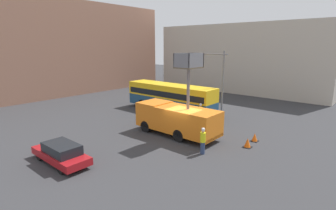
{
  "coord_description": "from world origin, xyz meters",
  "views": [
    {
      "loc": [
        -15.92,
        -12.3,
        7.48
      ],
      "look_at": [
        0.59,
        1.9,
        2.47
      ],
      "focal_mm": 28.0,
      "sensor_mm": 36.0,
      "label": 1
    }
  ],
  "objects_px": {
    "road_worker_directing": "(200,113)",
    "utility_truck": "(177,117)",
    "city_bus": "(170,96)",
    "traffic_cone_mid_road": "(247,143)",
    "parked_car_curbside": "(61,153)",
    "road_worker_near_truck": "(203,141)",
    "traffic_light_pole": "(216,74)",
    "traffic_cone_near_truck": "(255,138)"
  },
  "relations": [
    {
      "from": "road_worker_near_truck",
      "to": "parked_car_curbside",
      "type": "relative_size",
      "value": 0.41
    },
    {
      "from": "parked_car_curbside",
      "to": "city_bus",
      "type": "bearing_deg",
      "value": 12.91
    },
    {
      "from": "road_worker_directing",
      "to": "parked_car_curbside",
      "type": "xyz_separation_m",
      "value": [
        -13.51,
        1.67,
        -0.28
      ]
    },
    {
      "from": "traffic_light_pole",
      "to": "traffic_cone_near_truck",
      "type": "xyz_separation_m",
      "value": [
        -3.95,
        -6.1,
        -4.34
      ]
    },
    {
      "from": "traffic_light_pole",
      "to": "road_worker_directing",
      "type": "height_order",
      "value": "traffic_light_pole"
    },
    {
      "from": "utility_truck",
      "to": "road_worker_directing",
      "type": "distance_m",
      "value": 4.49
    },
    {
      "from": "road_worker_near_truck",
      "to": "traffic_cone_mid_road",
      "type": "bearing_deg",
      "value": -125.34
    },
    {
      "from": "utility_truck",
      "to": "traffic_cone_mid_road",
      "type": "bearing_deg",
      "value": -77.01
    },
    {
      "from": "parked_car_curbside",
      "to": "traffic_cone_near_truck",
      "type": "bearing_deg",
      "value": -33.31
    },
    {
      "from": "city_bus",
      "to": "road_worker_near_truck",
      "type": "relative_size",
      "value": 5.82
    },
    {
      "from": "utility_truck",
      "to": "traffic_cone_mid_road",
      "type": "height_order",
      "value": "utility_truck"
    },
    {
      "from": "utility_truck",
      "to": "city_bus",
      "type": "xyz_separation_m",
      "value": [
        5.84,
        5.67,
        0.3
      ]
    },
    {
      "from": "traffic_light_pole",
      "to": "road_worker_directing",
      "type": "xyz_separation_m",
      "value": [
        -2.41,
        0.1,
        -3.66
      ]
    },
    {
      "from": "road_worker_directing",
      "to": "traffic_cone_near_truck",
      "type": "relative_size",
      "value": 2.96
    },
    {
      "from": "city_bus",
      "to": "parked_car_curbside",
      "type": "distance_m",
      "value": 15.36
    },
    {
      "from": "road_worker_directing",
      "to": "traffic_cone_near_truck",
      "type": "bearing_deg",
      "value": -120.83
    },
    {
      "from": "city_bus",
      "to": "road_worker_near_truck",
      "type": "height_order",
      "value": "city_bus"
    },
    {
      "from": "traffic_light_pole",
      "to": "city_bus",
      "type": "bearing_deg",
      "value": 100.86
    },
    {
      "from": "city_bus",
      "to": "parked_car_curbside",
      "type": "relative_size",
      "value": 2.37
    },
    {
      "from": "traffic_cone_near_truck",
      "to": "traffic_cone_mid_road",
      "type": "bearing_deg",
      "value": -176.18
    },
    {
      "from": "utility_truck",
      "to": "traffic_cone_near_truck",
      "type": "height_order",
      "value": "utility_truck"
    },
    {
      "from": "city_bus",
      "to": "traffic_cone_mid_road",
      "type": "xyz_separation_m",
      "value": [
        -4.52,
        -11.39,
        -1.51
      ]
    },
    {
      "from": "traffic_light_pole",
      "to": "road_worker_near_truck",
      "type": "distance_m",
      "value": 10.41
    },
    {
      "from": "utility_truck",
      "to": "traffic_cone_near_truck",
      "type": "bearing_deg",
      "value": -62.82
    },
    {
      "from": "traffic_cone_near_truck",
      "to": "city_bus",
      "type": "bearing_deg",
      "value": 75.33
    },
    {
      "from": "utility_truck",
      "to": "traffic_cone_mid_road",
      "type": "xyz_separation_m",
      "value": [
        1.32,
        -5.72,
        -1.21
      ]
    },
    {
      "from": "traffic_cone_near_truck",
      "to": "parked_car_curbside",
      "type": "relative_size",
      "value": 0.14
    },
    {
      "from": "utility_truck",
      "to": "city_bus",
      "type": "height_order",
      "value": "utility_truck"
    },
    {
      "from": "city_bus",
      "to": "traffic_light_pole",
      "type": "xyz_separation_m",
      "value": [
        1.0,
        -5.19,
        2.8
      ]
    },
    {
      "from": "utility_truck",
      "to": "traffic_cone_mid_road",
      "type": "distance_m",
      "value": 6.0
    },
    {
      "from": "road_worker_directing",
      "to": "road_worker_near_truck",
      "type": "bearing_deg",
      "value": -161.86
    },
    {
      "from": "city_bus",
      "to": "road_worker_near_truck",
      "type": "xyz_separation_m",
      "value": [
        -7.73,
        -9.52,
        -0.87
      ]
    },
    {
      "from": "traffic_cone_near_truck",
      "to": "parked_car_curbside",
      "type": "distance_m",
      "value": 14.33
    },
    {
      "from": "road_worker_near_truck",
      "to": "traffic_cone_mid_road",
      "type": "height_order",
      "value": "road_worker_near_truck"
    },
    {
      "from": "city_bus",
      "to": "traffic_cone_near_truck",
      "type": "relative_size",
      "value": 17.08
    },
    {
      "from": "traffic_cone_mid_road",
      "to": "parked_car_curbside",
      "type": "relative_size",
      "value": 0.15
    },
    {
      "from": "road_worker_near_truck",
      "to": "road_worker_directing",
      "type": "bearing_deg",
      "value": -60.06
    },
    {
      "from": "road_worker_near_truck",
      "to": "road_worker_directing",
      "type": "height_order",
      "value": "road_worker_directing"
    },
    {
      "from": "traffic_light_pole",
      "to": "traffic_cone_mid_road",
      "type": "distance_m",
      "value": 9.35
    },
    {
      "from": "road_worker_directing",
      "to": "utility_truck",
      "type": "bearing_deg",
      "value": 170.59
    },
    {
      "from": "city_bus",
      "to": "parked_car_curbside",
      "type": "xyz_separation_m",
      "value": [
        -14.93,
        -3.42,
        -1.14
      ]
    },
    {
      "from": "utility_truck",
      "to": "traffic_light_pole",
      "type": "height_order",
      "value": "traffic_light_pole"
    }
  ]
}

